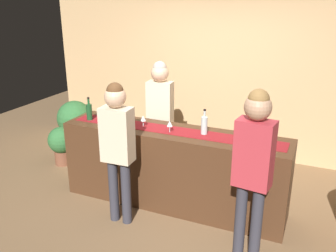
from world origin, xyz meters
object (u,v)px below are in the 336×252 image
at_px(wine_glass_near_customer, 170,124).
at_px(wine_glass_mid_counter, 143,119).
at_px(wine_glass_far_end, 241,130).
at_px(customer_sipping, 254,159).
at_px(wine_bottle_green, 89,112).
at_px(bartender, 160,108).
at_px(wine_bottle_clear, 204,125).
at_px(potted_plant_small, 62,143).
at_px(customer_browsing, 117,140).
at_px(potted_plant_tall, 75,122).

bearing_deg(wine_glass_near_customer, wine_glass_mid_counter, 171.68).
relative_size(wine_glass_far_end, customer_sipping, 0.08).
height_order(wine_bottle_green, bartender, bartender).
distance_m(wine_bottle_clear, potted_plant_small, 2.54).
relative_size(wine_glass_near_customer, bartender, 0.09).
relative_size(wine_glass_near_customer, potted_plant_small, 0.24).
height_order(wine_glass_far_end, customer_browsing, customer_browsing).
bearing_deg(customer_browsing, customer_sipping, -4.76).
bearing_deg(potted_plant_small, customer_browsing, -31.38).
bearing_deg(wine_glass_mid_counter, potted_plant_small, 165.94).
xyz_separation_m(wine_bottle_green, wine_glass_mid_counter, (0.75, 0.04, -0.01)).
xyz_separation_m(customer_sipping, potted_plant_small, (-3.09, 1.05, -0.73)).
bearing_deg(wine_glass_far_end, wine_glass_near_customer, -170.89).
height_order(wine_glass_near_customer, bartender, bartender).
bearing_deg(bartender, potted_plant_tall, -18.40).
relative_size(wine_glass_far_end, potted_plant_small, 0.24).
xyz_separation_m(wine_bottle_green, potted_plant_tall, (-1.04, 1.01, -0.60)).
relative_size(wine_bottle_green, customer_browsing, 0.18).
bearing_deg(bartender, customer_sipping, 134.26).
distance_m(wine_glass_near_customer, potted_plant_tall, 2.47).
height_order(wine_bottle_green, wine_glass_near_customer, wine_bottle_green).
bearing_deg(potted_plant_small, bartender, 6.75).
distance_m(customer_sipping, customer_browsing, 1.48).
relative_size(wine_glass_mid_counter, potted_plant_tall, 0.17).
height_order(wine_glass_mid_counter, customer_browsing, customer_browsing).
relative_size(bartender, potted_plant_small, 2.80).
distance_m(wine_bottle_green, wine_glass_far_end, 1.93).
bearing_deg(wine_bottle_green, wine_bottle_clear, 3.47).
bearing_deg(wine_glass_near_customer, wine_bottle_clear, 15.35).
bearing_deg(wine_bottle_green, bartender, 42.34).
distance_m(wine_glass_mid_counter, potted_plant_tall, 2.13).
relative_size(bartender, potted_plant_tall, 1.98).
bearing_deg(potted_plant_tall, bartender, -12.05).
bearing_deg(wine_glass_far_end, potted_plant_tall, 163.20).
relative_size(wine_bottle_clear, wine_glass_mid_counter, 2.10).
height_order(wine_glass_near_customer, customer_browsing, customer_browsing).
distance_m(wine_glass_far_end, potted_plant_small, 2.93).
relative_size(wine_glass_near_customer, customer_browsing, 0.09).
xyz_separation_m(customer_browsing, potted_plant_small, (-1.62, 0.99, -0.66)).
xyz_separation_m(wine_glass_near_customer, wine_glass_mid_counter, (-0.37, 0.05, 0.00)).
xyz_separation_m(wine_bottle_clear, potted_plant_tall, (-2.56, 0.92, -0.60)).
distance_m(wine_glass_far_end, potted_plant_tall, 3.16).
xyz_separation_m(wine_glass_near_customer, potted_plant_tall, (-2.17, 1.03, -0.59)).
xyz_separation_m(wine_glass_mid_counter, potted_plant_small, (-1.64, 0.41, -0.73)).
relative_size(wine_glass_far_end, bartender, 0.09).
height_order(wine_glass_near_customer, customer_sipping, customer_sipping).
xyz_separation_m(potted_plant_tall, potted_plant_small, (0.16, -0.56, -0.14)).
bearing_deg(wine_glass_mid_counter, bartender, 94.73).
relative_size(wine_bottle_clear, customer_sipping, 0.17).
distance_m(bartender, customer_browsing, 1.18).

